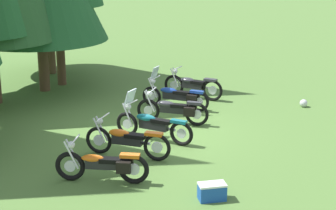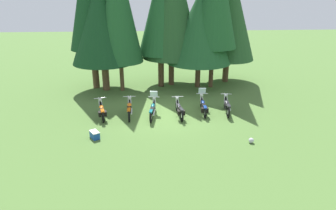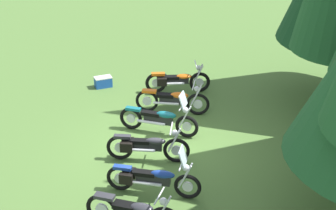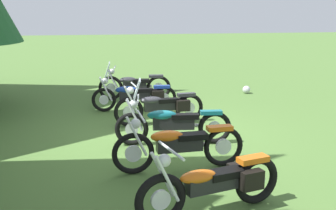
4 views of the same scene
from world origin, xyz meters
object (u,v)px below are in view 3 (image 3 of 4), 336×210
object	(u,v)px
motorcycle_4	(152,178)
motorcycle_1	(173,100)
motorcycle_2	(160,119)
motorcycle_0	(176,80)
picnic_cooler	(103,82)
motorcycle_3	(146,146)

from	to	relation	value
motorcycle_4	motorcycle_1	bearing A→B (deg)	95.20
motorcycle_2	motorcycle_4	world-z (taller)	motorcycle_2
motorcycle_0	picnic_cooler	bearing A→B (deg)	166.78
motorcycle_3	picnic_cooler	xyz separation A→B (m)	(-4.45, -2.43, -0.26)
motorcycle_3	picnic_cooler	world-z (taller)	motorcycle_3
motorcycle_2	motorcycle_4	xyz separation A→B (m)	(3.01, 0.37, -0.01)
motorcycle_1	motorcycle_3	world-z (taller)	motorcycle_1
motorcycle_1	motorcycle_2	world-z (taller)	motorcycle_2
motorcycle_0	motorcycle_2	size ratio (longest dim) A/B	0.90
motorcycle_4	picnic_cooler	distance (m)	6.59
picnic_cooler	motorcycle_2	bearing A→B (deg)	40.74
motorcycle_4	picnic_cooler	size ratio (longest dim) A/B	3.50
motorcycle_1	motorcycle_2	distance (m)	1.35
motorcycle_4	motorcycle_2	bearing A→B (deg)	99.40
motorcycle_1	motorcycle_4	size ratio (longest dim) A/B	0.99
motorcycle_1	picnic_cooler	distance (m)	3.11
motorcycle_0	motorcycle_2	world-z (taller)	motorcycle_2
motorcycle_1	motorcycle_4	world-z (taller)	motorcycle_4
motorcycle_3	motorcycle_4	bearing A→B (deg)	-77.50
motorcycle_3	picnic_cooler	bearing A→B (deg)	114.29
motorcycle_4	motorcycle_3	bearing A→B (deg)	109.30
motorcycle_1	motorcycle_2	bearing A→B (deg)	-98.31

